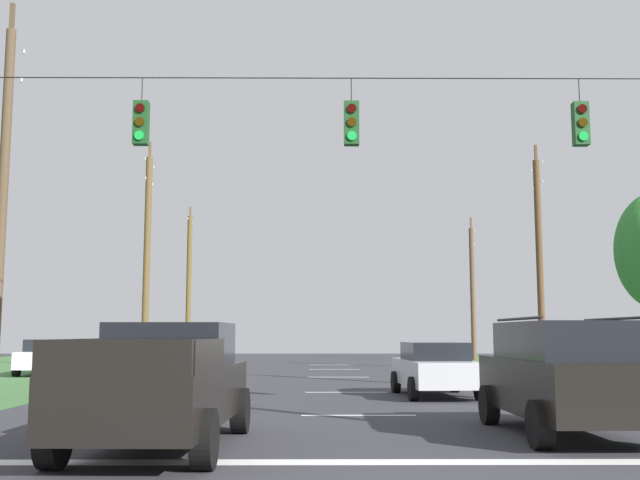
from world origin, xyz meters
TOP-DOWN VIEW (x-y plane):
  - stop_bar_stripe at (0.00, 3.89)m, footprint 15.68×0.45m
  - lane_dash_0 at (0.00, 9.89)m, footprint 2.50×0.15m
  - lane_dash_1 at (0.00, 16.35)m, footprint 2.50×0.15m
  - lane_dash_2 at (0.00, 24.28)m, footprint 2.50×0.15m
  - lane_dash_3 at (0.00, 30.93)m, footprint 2.50×0.15m
  - lane_dash_4 at (0.00, 36.34)m, footprint 2.50×0.15m
  - overhead_signal_span at (0.13, 8.90)m, footprint 18.84×0.31m
  - pickup_truck at (-3.35, 5.21)m, footprint 2.41×5.46m
  - suv_black at (3.47, 6.58)m, footprint 2.26×4.82m
  - distant_car_crossing_white at (-12.30, 25.62)m, footprint 2.34×4.45m
  - distant_car_oncoming at (2.47, 14.84)m, footprint 2.22×4.40m
  - utility_pole_far_right at (9.59, 28.28)m, footprint 0.32×1.92m
  - utility_pole_near_left at (9.49, 42.99)m, footprint 0.33×1.92m
  - utility_pole_far_left at (-9.61, 13.72)m, footprint 0.27×1.98m
  - utility_pole_distant_right at (-9.07, 29.26)m, footprint 0.32×1.96m
  - utility_pole_distant_left at (-9.31, 42.87)m, footprint 0.32×1.74m

SIDE VIEW (x-z plane):
  - stop_bar_stripe at x=0.00m, z-range 0.00..0.01m
  - lane_dash_0 at x=0.00m, z-range 0.00..0.01m
  - lane_dash_1 at x=0.00m, z-range 0.00..0.01m
  - lane_dash_2 at x=0.00m, z-range 0.00..0.01m
  - lane_dash_3 at x=0.00m, z-range 0.00..0.01m
  - lane_dash_4 at x=0.00m, z-range 0.00..0.01m
  - distant_car_crossing_white at x=-12.30m, z-range 0.03..1.55m
  - distant_car_oncoming at x=2.47m, z-range 0.03..1.55m
  - pickup_truck at x=-3.35m, z-range -0.01..1.94m
  - suv_black at x=3.47m, z-range 0.03..2.09m
  - overhead_signal_span at x=0.13m, z-range 0.37..8.03m
  - utility_pole_near_left at x=9.49m, z-range -0.15..9.34m
  - utility_pole_distant_left at x=-9.31m, z-range -0.18..10.00m
  - utility_pole_far_right at x=9.59m, z-range -0.12..10.60m
  - utility_pole_distant_right at x=-9.07m, z-range -0.13..10.96m
  - utility_pole_far_left at x=-9.61m, z-range -0.03..11.12m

